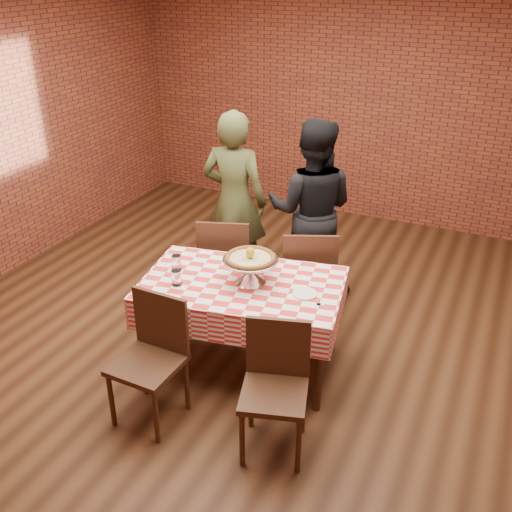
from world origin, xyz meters
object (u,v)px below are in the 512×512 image
object	(u,v)px
chair_near_right	(274,395)
chair_far_right	(308,274)
chair_near_left	(147,364)
diner_black	(311,210)
chair_far_left	(227,261)
pizza_stand	(250,270)
pizza	(250,259)
water_glass_right	(177,263)
water_glass_left	(177,278)
condiment_caddy	(261,259)
diner_olive	(235,201)
table	(243,325)

from	to	relation	value
chair_near_right	chair_far_right	distance (m)	1.57
chair_near_left	diner_black	distance (m)	2.19
chair_far_left	chair_near_right	bearing A→B (deg)	107.35
pizza_stand	pizza	xyz separation A→B (m)	(0.00, 0.00, 0.10)
pizza	water_glass_right	size ratio (longest dim) A/B	3.15
pizza_stand	diner_black	size ratio (longest dim) A/B	0.25
chair_near_right	water_glass_right	bearing A→B (deg)	132.23
water_glass_left	chair_far_right	world-z (taller)	chair_far_right
condiment_caddy	chair_near_left	size ratio (longest dim) A/B	0.16
pizza_stand	chair_near_right	bearing A→B (deg)	-55.32
chair_far_left	pizza_stand	bearing A→B (deg)	109.48
condiment_caddy	chair_far_right	size ratio (longest dim) A/B	0.15
pizza	water_glass_left	distance (m)	0.56
pizza	chair_far_left	distance (m)	1.03
pizza_stand	condiment_caddy	bearing A→B (deg)	94.66
chair_far_right	chair_near_left	bearing A→B (deg)	47.80
water_glass_left	chair_far_left	world-z (taller)	chair_far_left
chair_far_left	chair_far_right	size ratio (longest dim) A/B	1.00
chair_near_right	diner_olive	distance (m)	2.30
chair_near_left	diner_olive	size ratio (longest dim) A/B	0.53
table	diner_olive	xyz separation A→B (m)	(-0.66, 1.19, 0.49)
table	water_glass_left	xyz separation A→B (m)	(-0.42, -0.23, 0.44)
water_glass_right	condiment_caddy	world-z (taller)	condiment_caddy
chair_far_left	diner_black	bearing A→B (deg)	-154.34
condiment_caddy	chair_near_left	xyz separation A→B (m)	(-0.36, -1.07, -0.37)
chair_near_left	chair_far_right	xyz separation A→B (m)	(0.55, 1.62, 0.01)
chair_far_left	diner_olive	distance (m)	0.61
table	diner_olive	distance (m)	1.44
water_glass_right	diner_olive	size ratio (longest dim) A/B	0.07
chair_near_left	diner_olive	xyz separation A→B (m)	(-0.33, 1.99, 0.41)
pizza_stand	water_glass_left	size ratio (longest dim) A/B	3.55
pizza_stand	diner_olive	size ratio (longest dim) A/B	0.24
condiment_caddy	chair_near_right	xyz separation A→B (m)	(0.54, -0.99, -0.38)
table	water_glass_left	distance (m)	0.65
pizza_stand	chair_far_left	bearing A→B (deg)	128.93
pizza	water_glass_left	world-z (taller)	pizza
table	pizza_stand	world-z (taller)	pizza_stand
chair_near_right	diner_olive	size ratio (longest dim) A/B	0.52
table	chair_near_left	distance (m)	0.87
water_glass_right	condiment_caddy	distance (m)	0.65
table	chair_far_right	distance (m)	0.86
water_glass_right	chair_far_left	distance (m)	0.85
water_glass_left	chair_near_left	bearing A→B (deg)	-80.93
pizza_stand	water_glass_left	bearing A→B (deg)	-149.99
pizza_stand	pizza	bearing A→B (deg)	0.00
diner_olive	water_glass_left	bearing A→B (deg)	94.62
pizza	water_glass_left	bearing A→B (deg)	-149.99
pizza	diner_olive	bearing A→B (deg)	121.64
pizza_stand	condiment_caddy	xyz separation A→B (m)	(-0.02, 0.24, -0.02)
water_glass_left	diner_olive	size ratio (longest dim) A/B	0.07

